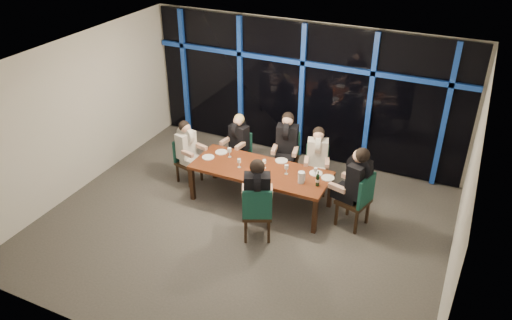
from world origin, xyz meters
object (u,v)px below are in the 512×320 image
object	(u,v)px
dining_table	(261,172)
diner_end_left	(187,143)
chair_far_left	(240,150)
chair_far_mid	(287,153)
diner_far_left	(238,136)
water_pitcher	(301,177)
chair_near_mid	(257,211)
diner_end_right	(357,176)
diner_near_mid	(257,187)
diner_far_mid	(287,138)
chair_far_right	(316,166)
chair_end_left	(186,158)
wine_bottle	(318,180)
chair_end_right	(359,198)
diner_far_right	(317,151)

from	to	relation	value
dining_table	diner_end_left	bearing A→B (deg)	176.47
chair_far_left	chair_far_mid	xyz separation A→B (m)	(0.97, 0.19, 0.06)
chair_far_mid	diner_far_left	distance (m)	1.06
water_pitcher	chair_far_mid	bearing A→B (deg)	101.72
dining_table	chair_near_mid	distance (m)	1.11
diner_end_right	diner_near_mid	xyz separation A→B (m)	(-1.40, -1.02, -0.01)
chair_far_mid	chair_near_mid	distance (m)	2.13
chair_near_mid	diner_far_mid	xyz separation A→B (m)	(-0.29, 2.03, 0.38)
chair_far_right	diner_near_mid	size ratio (longest dim) A/B	0.92
diner_near_mid	chair_far_left	bearing A→B (deg)	-80.82
chair_far_right	chair_end_left	world-z (taller)	chair_far_right
dining_table	chair_far_mid	xyz separation A→B (m)	(0.10, 1.08, -0.11)
diner_far_mid	water_pitcher	bearing A→B (deg)	-68.67
chair_far_mid	diner_end_right	bearing A→B (deg)	-42.76
diner_end_left	water_pitcher	world-z (taller)	diner_end_left
diner_far_left	diner_end_right	xyz separation A→B (m)	(2.65, -0.74, 0.15)
chair_far_mid	diner_far_mid	distance (m)	0.41
chair_far_mid	diner_far_mid	xyz separation A→B (m)	(0.02, -0.08, 0.40)
chair_far_right	water_pitcher	xyz separation A→B (m)	(0.05, -1.02, 0.33)
chair_far_mid	water_pitcher	size ratio (longest dim) A/B	4.69
diner_far_mid	wine_bottle	xyz separation A→B (m)	(1.02, -1.09, -0.11)
diner_far_mid	diner_end_right	xyz separation A→B (m)	(1.65, -0.92, 0.06)
chair_end_left	diner_end_right	world-z (taller)	diner_end_right
water_pitcher	wine_bottle	bearing A→B (deg)	-14.57
diner_end_right	water_pitcher	size ratio (longest dim) A/B	4.83
chair_end_right	diner_far_right	distance (m)	1.33
chair_end_left	chair_near_mid	bearing A→B (deg)	-104.62
chair_end_left	diner_end_left	world-z (taller)	diner_end_left
chair_far_right	diner_far_left	xyz separation A→B (m)	(-1.68, -0.09, 0.35)
chair_end_left	chair_near_mid	xyz separation A→B (m)	(2.13, -1.15, 0.08)
diner_far_right	diner_end_left	bearing A→B (deg)	179.52
chair_far_mid	diner_end_left	size ratio (longest dim) A/B	1.13
dining_table	wine_bottle	distance (m)	1.16
chair_end_left	diner_end_right	distance (m)	3.54
chair_far_left	diner_far_left	bearing A→B (deg)	-90.00
diner_far_left	chair_far_left	bearing A→B (deg)	90.00
diner_near_mid	water_pitcher	xyz separation A→B (m)	(0.48, 0.83, -0.15)
chair_far_left	wine_bottle	bearing A→B (deg)	-17.06
chair_end_right	diner_near_mid	bearing A→B (deg)	-41.13
chair_far_right	water_pitcher	distance (m)	1.07
diner_far_right	diner_end_left	world-z (taller)	diner_far_right
chair_near_mid	diner_far_mid	world-z (taller)	diner_far_mid
chair_end_left	diner_end_left	size ratio (longest dim) A/B	1.03
diner_far_left	wine_bottle	xyz separation A→B (m)	(2.02, -0.90, -0.01)
diner_far_right	wine_bottle	size ratio (longest dim) A/B	3.18
chair_far_mid	chair_far_right	size ratio (longest dim) A/B	1.07
chair_end_right	diner_end_right	world-z (taller)	diner_end_right
chair_end_right	diner_far_mid	world-z (taller)	diner_far_mid
diner_far_mid	chair_end_right	bearing A→B (deg)	-40.20
chair_near_mid	water_pitcher	world-z (taller)	chair_near_mid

